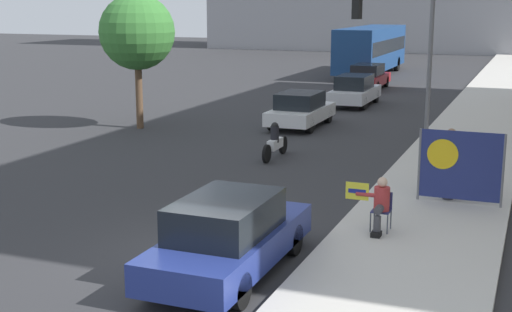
{
  "coord_description": "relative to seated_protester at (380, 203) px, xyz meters",
  "views": [
    {
      "loc": [
        6.18,
        -12.33,
        5.06
      ],
      "look_at": [
        -0.27,
        3.83,
        1.27
      ],
      "focal_mm": 50.0,
      "sensor_mm": 36.0,
      "label": 1
    }
  ],
  "objects": [
    {
      "name": "seated_protester",
      "position": [
        0.0,
        0.0,
        0.0
      ],
      "size": [
        0.99,
        0.77,
        1.19
      ],
      "rotation": [
        0.0,
        0.0,
        -0.4
      ],
      "color": "#474C56",
      "rests_on": "sidewalk_curb"
    },
    {
      "name": "traffic_light_pole",
      "position": [
        -1.86,
        11.78,
        3.01
      ],
      "size": [
        3.18,
        2.94,
        5.37
      ],
      "color": "slate",
      "rests_on": "sidewalk_curb"
    },
    {
      "name": "motorcycle_on_road",
      "position": [
        -4.9,
        6.76,
        -0.28
      ],
      "size": [
        0.28,
        2.16,
        1.21
      ],
      "color": "white",
      "rests_on": "ground_plane"
    },
    {
      "name": "protest_banner",
      "position": [
        1.35,
        2.9,
        0.32
      ],
      "size": [
        2.05,
        0.06,
        1.81
      ],
      "color": "slate",
      "rests_on": "sidewalk_curb"
    },
    {
      "name": "ground_plane",
      "position": [
        -3.18,
        -2.4,
        -0.8
      ],
      "size": [
        160.0,
        160.0,
        0.0
      ],
      "primitive_type": "plane",
      "color": "#303033"
    },
    {
      "name": "jogger_on_sidewalk",
      "position": [
        1.07,
        3.22,
        0.29
      ],
      "size": [
        0.34,
        0.34,
        1.81
      ],
      "rotation": [
        0.0,
        0.0,
        2.47
      ],
      "color": "#424247",
      "rests_on": "sidewalk_curb"
    },
    {
      "name": "city_bus_on_road",
      "position": [
        -8.05,
        34.66,
        1.1
      ],
      "size": [
        2.61,
        11.49,
        3.31
      ],
      "color": "navy",
      "rests_on": "ground_plane"
    },
    {
      "name": "sidewalk_curb",
      "position": [
        0.81,
        12.6,
        -0.72
      ],
      "size": [
        3.54,
        90.0,
        0.16
      ],
      "primitive_type": "cube",
      "color": "beige",
      "rests_on": "ground_plane"
    },
    {
      "name": "car_on_road_nearest",
      "position": [
        -6.01,
        12.79,
        -0.08
      ],
      "size": [
        1.79,
        4.18,
        1.44
      ],
      "color": "white",
      "rests_on": "ground_plane"
    },
    {
      "name": "parked_car_curbside",
      "position": [
        -2.19,
        -3.11,
        -0.05
      ],
      "size": [
        1.78,
        4.54,
        1.52
      ],
      "color": "navy",
      "rests_on": "ground_plane"
    },
    {
      "name": "car_on_road_distant",
      "position": [
        -6.39,
        26.56,
        -0.07
      ],
      "size": [
        1.8,
        4.4,
        1.46
      ],
      "color": "maroon",
      "rests_on": "ground_plane"
    },
    {
      "name": "car_on_road_midblock",
      "position": [
        -5.44,
        19.6,
        -0.05
      ],
      "size": [
        1.73,
        4.29,
        1.52
      ],
      "color": "silver",
      "rests_on": "ground_plane"
    },
    {
      "name": "street_tree_near_curb",
      "position": [
        -11.97,
        10.07,
        3.05
      ],
      "size": [
        3.01,
        3.01,
        5.37
      ],
      "color": "brown",
      "rests_on": "ground_plane"
    }
  ]
}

